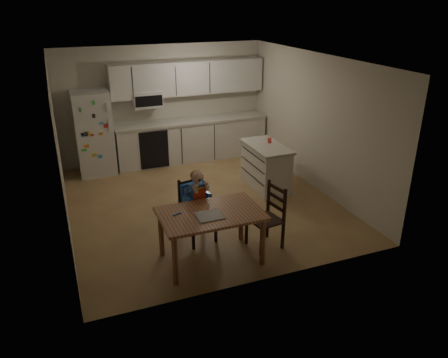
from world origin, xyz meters
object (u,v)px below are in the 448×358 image
kitchen_island (266,166)px  red_cup (270,140)px  chair_booster (196,198)px  chair_side (271,212)px  dining_table (211,219)px  refrigerator (94,133)px

kitchen_island → red_cup: red_cup is taller
kitchen_island → red_cup: (0.12, 0.12, 0.47)m
chair_booster → chair_side: 1.11m
red_cup → dining_table: size_ratio=0.07×
refrigerator → kitchen_island: bearing=-34.2°
chair_booster → refrigerator: bearing=96.3°
refrigerator → red_cup: bearing=-31.5°
refrigerator → kitchen_island: refrigerator is taller
red_cup → chair_booster: chair_booster is taller
refrigerator → red_cup: 3.55m
chair_side → dining_table: bearing=-95.7°
kitchen_island → red_cup: 0.50m
refrigerator → kitchen_island: (2.91, -1.98, -0.42)m
dining_table → chair_booster: (-0.01, 0.62, 0.04)m
dining_table → kitchen_island: bearing=47.4°
chair_booster → chair_side: (0.95, -0.55, -0.14)m
red_cup → dining_table: (-1.94, -2.10, -0.26)m
kitchen_island → chair_side: (-0.88, -1.91, 0.11)m
dining_table → chair_booster: 0.62m
kitchen_island → dining_table: kitchen_island is taller
refrigerator → chair_booster: bearing=-72.1°
chair_booster → chair_side: size_ratio=1.19×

